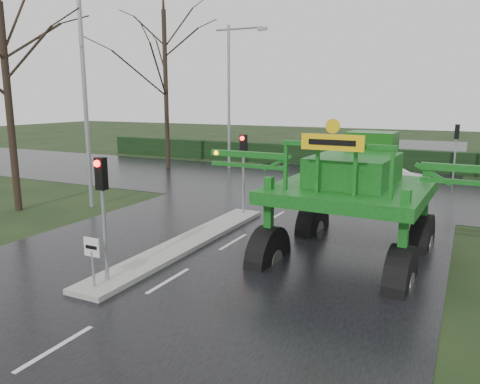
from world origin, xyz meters
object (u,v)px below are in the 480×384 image
at_px(traffic_signal_far, 456,140).
at_px(street_light_left_far, 233,84).
at_px(street_light_left_near, 89,76).
at_px(keep_left_sign, 92,254).
at_px(traffic_signal_mid, 243,157).
at_px(traffic_signal_near, 102,193).
at_px(white_sedan, 397,189).
at_px(crop_sprayer, 273,177).

height_order(traffic_signal_far, street_light_left_far, street_light_left_far).
bearing_deg(street_light_left_near, keep_left_sign, -47.41).
relative_size(traffic_signal_far, street_light_left_far, 0.35).
bearing_deg(traffic_signal_mid, street_light_left_far, 118.86).
height_order(traffic_signal_mid, traffic_signal_far, same).
relative_size(traffic_signal_near, white_sedan, 0.95).
relative_size(traffic_signal_near, street_light_left_far, 0.35).
distance_m(street_light_left_far, crop_sprayer, 19.99).
xyz_separation_m(keep_left_sign, white_sedan, (5.10, 18.27, -1.06)).
relative_size(traffic_signal_far, street_light_left_near, 0.35).
distance_m(traffic_signal_far, street_light_left_near, 20.58).
relative_size(keep_left_sign, street_light_left_near, 0.14).
distance_m(keep_left_sign, street_light_left_near, 11.32).
xyz_separation_m(traffic_signal_mid, street_light_left_far, (-6.89, 12.51, 3.40)).
bearing_deg(traffic_signal_near, street_light_left_near, 134.53).
bearing_deg(street_light_left_far, keep_left_sign, -72.22).
height_order(keep_left_sign, white_sedan, keep_left_sign).
relative_size(keep_left_sign, crop_sprayer, 0.14).
bearing_deg(street_light_left_near, white_sedan, 41.92).
distance_m(traffic_signal_mid, traffic_signal_far, 14.75).
bearing_deg(white_sedan, traffic_signal_near, 144.74).
height_order(keep_left_sign, traffic_signal_far, traffic_signal_far).
distance_m(street_light_left_near, street_light_left_far, 14.00).
distance_m(crop_sprayer, white_sedan, 14.10).
bearing_deg(traffic_signal_far, traffic_signal_near, 69.64).
distance_m(keep_left_sign, traffic_signal_near, 1.61).
relative_size(traffic_signal_near, street_light_left_near, 0.35).
distance_m(traffic_signal_far, white_sedan, 4.95).
relative_size(street_light_left_near, street_light_left_far, 1.00).
bearing_deg(white_sedan, keep_left_sign, 145.15).
xyz_separation_m(traffic_signal_near, street_light_left_near, (-6.89, 7.01, 3.40)).
bearing_deg(street_light_left_near, traffic_signal_mid, 12.21).
bearing_deg(street_light_left_far, white_sedan, -15.09).
height_order(traffic_signal_near, traffic_signal_mid, same).
height_order(traffic_signal_near, street_light_left_far, street_light_left_far).
bearing_deg(white_sedan, traffic_signal_mid, 131.96).
bearing_deg(crop_sprayer, traffic_signal_near, -125.27).
bearing_deg(traffic_signal_near, keep_left_sign, -90.00).
bearing_deg(white_sedan, street_light_left_far, 55.65).
bearing_deg(keep_left_sign, street_light_left_near, 132.59).
xyz_separation_m(street_light_left_near, street_light_left_far, (0.00, 14.00, 0.00)).
bearing_deg(street_light_left_near, traffic_signal_near, -45.47).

